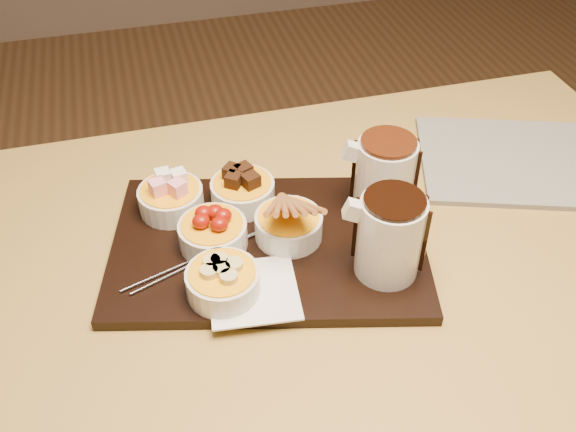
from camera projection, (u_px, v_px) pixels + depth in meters
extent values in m
cube|color=#AA883F|center=(344.00, 258.00, 0.97)|extent=(1.20, 0.80, 0.04)
cylinder|color=#AA883F|center=(41.00, 320.00, 1.36)|extent=(0.06, 0.06, 0.71)
cylinder|color=#AA883F|center=(499.00, 230.00, 1.57)|extent=(0.06, 0.06, 0.71)
cube|color=black|center=(269.00, 245.00, 0.95)|extent=(0.52, 0.40, 0.02)
cube|color=white|center=(253.00, 291.00, 0.87)|extent=(0.13, 0.13, 0.00)
cylinder|color=silver|center=(171.00, 200.00, 0.99)|extent=(0.10, 0.10, 0.04)
cylinder|color=silver|center=(243.00, 193.00, 1.00)|extent=(0.10, 0.10, 0.04)
cylinder|color=silver|center=(213.00, 234.00, 0.93)|extent=(0.10, 0.10, 0.04)
cylinder|color=silver|center=(289.00, 226.00, 0.94)|extent=(0.10, 0.10, 0.04)
cylinder|color=silver|center=(223.00, 283.00, 0.86)|extent=(0.10, 0.10, 0.04)
cylinder|color=silver|center=(390.00, 237.00, 0.86)|extent=(0.11, 0.11, 0.12)
cylinder|color=silver|center=(384.00, 178.00, 0.96)|extent=(0.11, 0.11, 0.12)
cube|color=beige|center=(511.00, 161.00, 1.12)|extent=(0.37, 0.34, 0.01)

